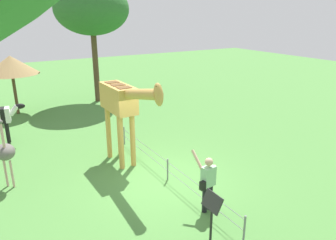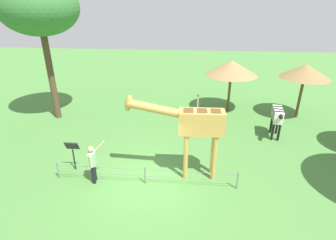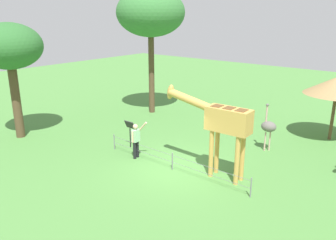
{
  "view_description": "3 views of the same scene",
  "coord_description": "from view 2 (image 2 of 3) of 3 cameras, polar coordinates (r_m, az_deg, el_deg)",
  "views": [
    {
      "loc": [
        7.96,
        -4.54,
        5.17
      ],
      "look_at": [
        -0.24,
        0.33,
        1.96
      ],
      "focal_mm": 34.25,
      "sensor_mm": 36.0,
      "label": 1
    },
    {
      "loc": [
        -1.66,
        8.55,
        6.56
      ],
      "look_at": [
        -0.8,
        -0.73,
        2.34
      ],
      "focal_mm": 28.56,
      "sensor_mm": 36.0,
      "label": 2
    },
    {
      "loc": [
        -8.03,
        10.29,
        6.2
      ],
      "look_at": [
        -0.11,
        0.59,
        2.27
      ],
      "focal_mm": 36.76,
      "sensor_mm": 36.0,
      "label": 3
    }
  ],
  "objects": [
    {
      "name": "ground_plane",
      "position": [
        10.9,
        -4.67,
        -12.72
      ],
      "size": [
        60.0,
        60.0,
        0.0
      ],
      "primitive_type": "plane",
      "color": "#4C843D"
    },
    {
      "name": "giraffe",
      "position": [
        10.07,
        5.38,
        -1.08
      ],
      "size": [
        3.77,
        0.75,
        3.41
      ],
      "color": "gold",
      "rests_on": "ground_plane"
    },
    {
      "name": "visitor",
      "position": [
        10.71,
        -15.77,
        -8.58
      ],
      "size": [
        0.63,
        0.58,
        1.71
      ],
      "color": "black",
      "rests_on": "ground_plane"
    },
    {
      "name": "zebra",
      "position": [
        14.56,
        22.3,
        0.68
      ],
      "size": [
        0.62,
        1.83,
        1.66
      ],
      "color": "black",
      "rests_on": "ground_plane"
    },
    {
      "name": "ostrich",
      "position": [
        13.89,
        6.84,
        1.37
      ],
      "size": [
        0.7,
        0.56,
        2.25
      ],
      "color": "#CC9E93",
      "rests_on": "ground_plane"
    },
    {
      "name": "shade_hut_near",
      "position": [
        17.26,
        27.27,
        9.21
      ],
      "size": [
        2.76,
        2.76,
        3.26
      ],
      "color": "brown",
      "rests_on": "ground_plane"
    },
    {
      "name": "shade_hut_aside",
      "position": [
        16.83,
        13.42,
        10.76
      ],
      "size": [
        3.13,
        3.13,
        3.24
      ],
      "color": "brown",
      "rests_on": "ground_plane"
    },
    {
      "name": "tree_east",
      "position": [
        16.39,
        -25.88,
        20.67
      ],
      "size": [
        4.13,
        4.13,
        7.63
      ],
      "color": "brown",
      "rests_on": "ground_plane"
    },
    {
      "name": "info_sign",
      "position": [
        11.67,
        -19.71,
        -5.97
      ],
      "size": [
        0.56,
        0.21,
        1.32
      ],
      "color": "black",
      "rests_on": "ground_plane"
    },
    {
      "name": "wire_fence",
      "position": [
        10.52,
        -4.91,
        -11.53
      ],
      "size": [
        7.05,
        0.05,
        0.75
      ],
      "color": "slate",
      "rests_on": "ground_plane"
    }
  ]
}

